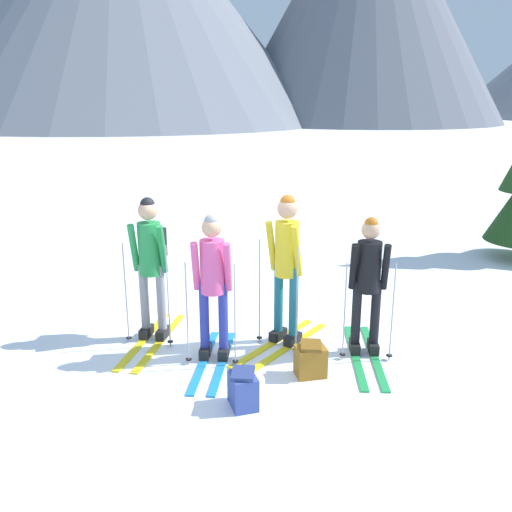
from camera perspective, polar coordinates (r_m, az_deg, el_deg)
ground_plane at (r=6.76m, az=-2.82°, el=-9.57°), size 400.00×400.00×0.00m
skier_in_green at (r=6.77m, az=-10.92°, el=-0.44°), size 0.61×1.70×1.81m
skier_in_pink at (r=6.16m, az=-4.51°, el=-2.41°), size 0.61×1.56×1.73m
skier_in_yellow at (r=6.50m, az=3.16°, el=-0.72°), size 1.17×1.59×1.86m
skier_in_black at (r=6.42m, az=11.59°, el=-2.38°), size 0.61×1.66×1.66m
backpack_on_snow_front at (r=5.52m, az=-1.37°, el=-13.74°), size 0.34×0.39×0.38m
backpack_on_snow_beside at (r=6.09m, az=5.72°, el=-10.76°), size 0.37×0.32×0.38m
mountain_ridge_distant at (r=68.60m, az=4.78°, el=24.39°), size 114.67×64.20×26.58m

